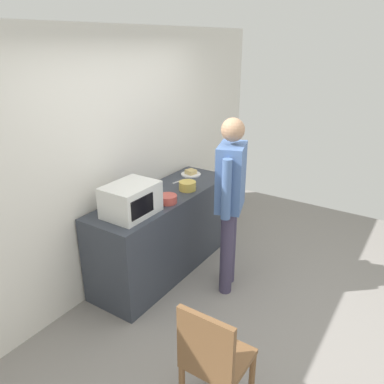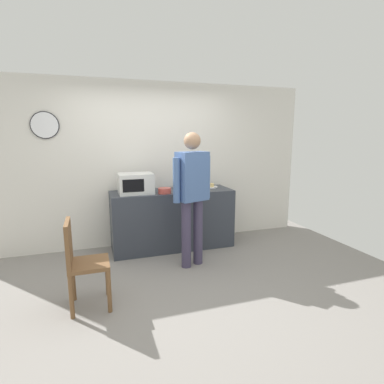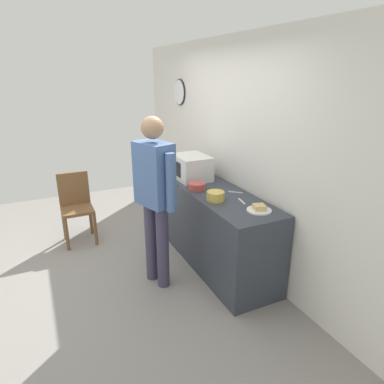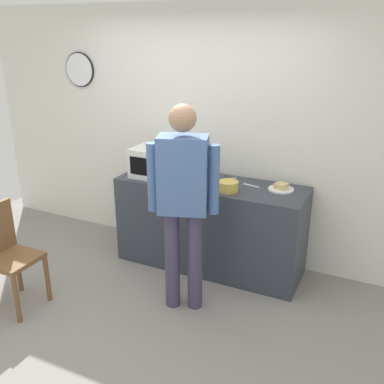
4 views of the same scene
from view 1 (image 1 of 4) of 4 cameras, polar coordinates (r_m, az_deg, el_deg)
name	(u,v)px [view 1 (image 1 of 4)]	position (r m, az deg, el deg)	size (l,w,h in m)	color
ground_plane	(251,320)	(3.83, 8.82, -18.48)	(6.00, 6.00, 0.00)	gray
back_wall	(116,161)	(4.00, -11.37, 4.59)	(5.40, 0.13, 2.60)	silver
kitchen_counter	(165,232)	(4.30, -4.11, -5.98)	(1.89, 0.62, 0.92)	#333842
microwave	(131,200)	(3.61, -9.14, -1.14)	(0.50, 0.39, 0.30)	silver
sandwich_plate	(191,173)	(4.66, -0.17, 2.83)	(0.24, 0.24, 0.07)	white
salad_bowl	(187,186)	(4.18, -0.68, 0.93)	(0.19, 0.19, 0.10)	gold
cereal_bowl	(168,199)	(3.87, -3.68, -1.06)	(0.19, 0.19, 0.08)	#C64C42
fork_utensil	(178,182)	(4.44, -2.09, 1.56)	(0.17, 0.02, 0.01)	silver
spoon_utensil	(158,187)	(4.29, -5.15, 0.74)	(0.17, 0.02, 0.01)	silver
person_standing	(230,194)	(3.73, 5.76, -0.29)	(0.56, 0.35, 1.81)	#3F3853
wooden_chair	(213,359)	(2.73, 3.17, -23.69)	(0.40, 0.40, 0.94)	brown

